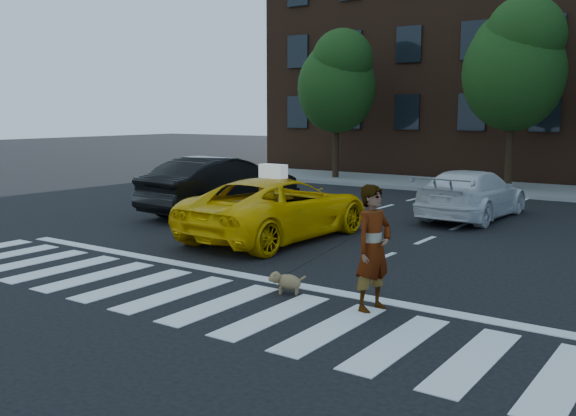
{
  "coord_description": "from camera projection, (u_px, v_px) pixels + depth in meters",
  "views": [
    {
      "loc": [
        7.38,
        -7.34,
        2.96
      ],
      "look_at": [
        0.23,
        2.93,
        1.1
      ],
      "focal_mm": 40.0,
      "sensor_mm": 36.0,
      "label": 1
    }
  ],
  "objects": [
    {
      "name": "ground",
      "position": [
        175.0,
        294.0,
        10.56
      ],
      "size": [
        120.0,
        120.0,
        0.0
      ],
      "primitive_type": "plane",
      "color": "black",
      "rests_on": "ground"
    },
    {
      "name": "crosswalk",
      "position": [
        175.0,
        294.0,
        10.56
      ],
      "size": [
        13.0,
        2.4,
        0.01
      ],
      "primitive_type": "cube",
      "color": "silver",
      "rests_on": "ground"
    },
    {
      "name": "stop_line",
      "position": [
        237.0,
        274.0,
        11.86
      ],
      "size": [
        12.0,
        0.3,
        0.01
      ],
      "primitive_type": "cube",
      "color": "silver",
      "rests_on": "ground"
    },
    {
      "name": "sidewalk_far",
      "position": [
        498.0,
        188.0,
        24.76
      ],
      "size": [
        30.0,
        4.0,
        0.15
      ],
      "primitive_type": "cube",
      "color": "slate",
      "rests_on": "ground"
    },
    {
      "name": "building",
      "position": [
        553.0,
        47.0,
        29.97
      ],
      "size": [
        26.0,
        10.0,
        12.0
      ],
      "primitive_type": "cube",
      "color": "#442718",
      "rests_on": "ground"
    },
    {
      "name": "tree_left",
      "position": [
        337.0,
        78.0,
        27.64
      ],
      "size": [
        3.39,
        3.38,
        6.5
      ],
      "color": "black",
      "rests_on": "ground"
    },
    {
      "name": "tree_mid",
      "position": [
        515.0,
        60.0,
        23.34
      ],
      "size": [
        3.69,
        3.69,
        7.1
      ],
      "color": "black",
      "rests_on": "ground"
    },
    {
      "name": "taxi",
      "position": [
        278.0,
        208.0,
        15.2
      ],
      "size": [
        2.59,
        5.32,
        1.46
      ],
      "primitive_type": "imported",
      "rotation": [
        0.0,
        0.0,
        3.11
      ],
      "color": "#F1B805",
      "rests_on": "ground"
    },
    {
      "name": "black_sedan",
      "position": [
        221.0,
        185.0,
        18.94
      ],
      "size": [
        2.31,
        5.26,
        1.68
      ],
      "primitive_type": "imported",
      "rotation": [
        0.0,
        0.0,
        3.04
      ],
      "color": "black",
      "rests_on": "ground"
    },
    {
      "name": "white_suv",
      "position": [
        472.0,
        194.0,
        18.08
      ],
      "size": [
        2.03,
        4.78,
        1.38
      ],
      "primitive_type": "imported",
      "rotation": [
        0.0,
        0.0,
        3.12
      ],
      "color": "silver",
      "rests_on": "ground"
    },
    {
      "name": "woman",
      "position": [
        373.0,
        248.0,
        9.58
      ],
      "size": [
        0.61,
        0.78,
        1.91
      ],
      "primitive_type": "imported",
      "rotation": [
        0.0,
        0.0,
        1.34
      ],
      "color": "#999999",
      "rests_on": "ground"
    },
    {
      "name": "dog",
      "position": [
        286.0,
        281.0,
        10.57
      ],
      "size": [
        0.6,
        0.42,
        0.36
      ],
      "rotation": [
        0.0,
        0.0,
        0.43
      ],
      "color": "olive",
      "rests_on": "ground"
    },
    {
      "name": "taxi_sign",
      "position": [
        273.0,
        171.0,
        14.91
      ],
      "size": [
        0.66,
        0.3,
        0.32
      ],
      "primitive_type": "cube",
      "rotation": [
        0.0,
        0.0,
        3.11
      ],
      "color": "white",
      "rests_on": "taxi"
    }
  ]
}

